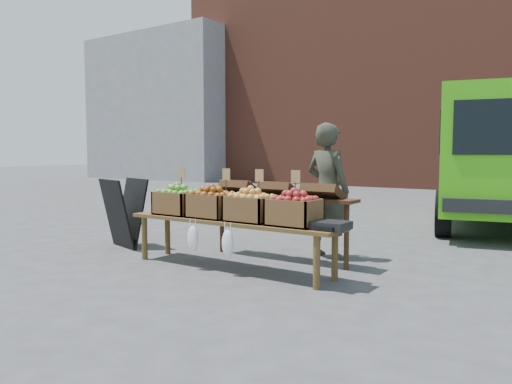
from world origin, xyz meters
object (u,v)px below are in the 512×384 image
Objects in this scene: chalkboard_sign at (124,213)px; crate_green_apples at (294,212)px; back_table at (279,218)px; crate_golden_apples at (177,203)px; display_bench at (231,244)px; crate_red_apples at (251,209)px; vendor at (328,191)px; crate_russet_pears at (212,206)px; delivery_van at (509,162)px; weighing_scale at (331,225)px.

chalkboard_sign reaches higher than crate_green_apples.
back_table reaches higher than crate_golden_apples.
back_table is at bearing 75.01° from display_bench.
vendor is at bearing 74.59° from crate_red_apples.
back_table reaches higher than display_bench.
chalkboard_sign is 2.32m from crate_red_apples.
crate_russet_pears is 1.10m from crate_green_apples.
crate_russet_pears is (1.75, -0.19, 0.22)m from chalkboard_sign.
crate_golden_apples is at bearing 180.00° from crate_red_apples.
crate_russet_pears is (-2.35, -5.43, -0.45)m from delivery_van.
delivery_van is at bearing 77.09° from crate_green_apples.
vendor is at bearing 117.96° from weighing_scale.
delivery_van is 2.46× the size of back_table.
crate_russet_pears is at bearing 0.00° from crate_golden_apples.
crate_russet_pears reaches higher than weighing_scale.
crate_green_apples is at bearing 0.00° from crate_red_apples.
delivery_van reaches higher than crate_russet_pears.
back_table reaches higher than crate_green_apples.
chalkboard_sign is at bearing 32.86° from vendor.
back_table is 4.20× the size of crate_green_apples.
chalkboard_sign is 1.95× the size of crate_golden_apples.
display_bench is 0.93m from crate_green_apples.
vendor is 0.81× the size of back_table.
vendor is 3.39× the size of crate_russet_pears.
chalkboard_sign is 1.95× the size of crate_red_apples.
display_bench is 1.29m from weighing_scale.
vendor is 0.72m from back_table.
display_bench is at bearing 180.00° from crate_green_apples.
crate_russet_pears is at bearing 180.00° from weighing_scale.
chalkboard_sign reaches higher than crate_red_apples.
crate_green_apples is (0.63, -0.72, 0.19)m from back_table.
display_bench is at bearing 180.00° from crate_red_apples.
vendor reaches higher than crate_red_apples.
delivery_van is 15.22× the size of weighing_scale.
crate_golden_apples is at bearing 51.80° from vendor.
crate_green_apples is at bearing -48.71° from back_table.
display_bench is 5.40× the size of crate_russet_pears.
vendor is at bearing -121.62° from delivery_van.
crate_golden_apples and crate_russet_pears have the same top height.
crate_red_apples is at bearing -120.82° from delivery_van.
weighing_scale is at bearing -111.12° from delivery_van.
delivery_van is 5.12m from back_table.
weighing_scale is (1.25, 0.00, 0.33)m from display_bench.
crate_red_apples and crate_green_apples have the same top height.
chalkboard_sign is 2.87× the size of weighing_scale.
weighing_scale is at bearing -34.26° from back_table.
back_table is 0.98m from crate_green_apples.
chalkboard_sign is at bearing 171.15° from crate_golden_apples.
vendor is 1.24m from crate_green_apples.
chalkboard_sign is (-4.10, -5.25, -0.67)m from delivery_van.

